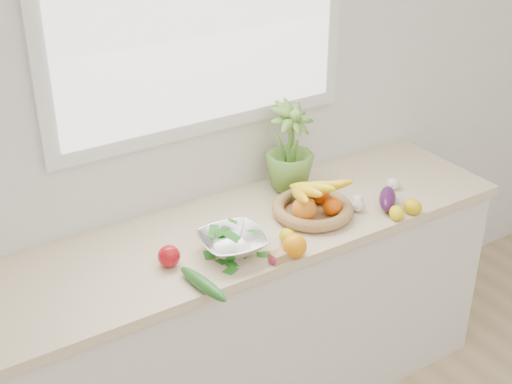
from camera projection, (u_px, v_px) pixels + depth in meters
back_wall at (201, 96)px, 2.80m from camera, size 4.50×0.02×2.70m
counter_cabinet at (244, 322)px, 3.01m from camera, size 2.20×0.58×0.86m
countertop at (243, 231)px, 2.80m from camera, size 2.24×0.62×0.04m
orange_loose at (295, 246)px, 2.58m from camera, size 0.12×0.12×0.09m
lemon_a at (287, 237)px, 2.67m from camera, size 0.07×0.08×0.06m
lemon_b at (397, 213)px, 2.83m from camera, size 0.08×0.09×0.06m
lemon_c at (412, 207)px, 2.87m from camera, size 0.08×0.09×0.06m
apple at (169, 256)px, 2.53m from camera, size 0.11×0.11×0.08m
ginger at (284, 254)px, 2.58m from camera, size 0.12×0.06×0.04m
garlic_a at (358, 200)px, 2.94m from camera, size 0.06×0.06×0.04m
garlic_b at (393, 184)px, 3.06m from camera, size 0.07×0.07×0.05m
garlic_c at (358, 206)px, 2.89m from camera, size 0.07×0.07×0.05m
eggplant at (387, 199)px, 2.92m from camera, size 0.18×0.18×0.07m
cucumber at (203, 284)px, 2.41m from camera, size 0.08×0.26×0.05m
radish at (273, 260)px, 2.55m from camera, size 0.04×0.04×0.03m
potted_herb at (290, 146)px, 2.97m from camera, size 0.26×0.26×0.37m
fruit_basket at (312, 204)px, 2.85m from camera, size 0.42×0.42×0.18m
colander_with_spinach at (233, 239)px, 2.59m from camera, size 0.27×0.27×0.13m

